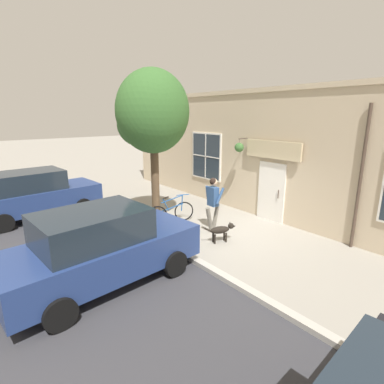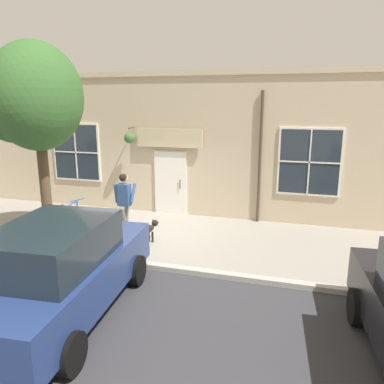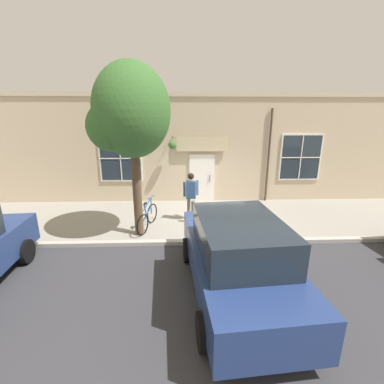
{
  "view_description": "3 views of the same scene",
  "coord_description": "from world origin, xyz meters",
  "px_view_note": "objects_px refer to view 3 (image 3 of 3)",
  "views": [
    {
      "loc": [
        6.49,
        6.34,
        3.72
      ],
      "look_at": [
        -0.3,
        -2.09,
        0.91
      ],
      "focal_mm": 28.0,
      "sensor_mm": 36.0,
      "label": 1
    },
    {
      "loc": [
        9.28,
        4.18,
        3.71
      ],
      "look_at": [
        -1.22,
        1.11,
        1.03
      ],
      "focal_mm": 35.0,
      "sensor_mm": 36.0,
      "label": 2
    },
    {
      "loc": [
        8.91,
        -0.72,
        3.61
      ],
      "look_at": [
        -0.8,
        -0.38,
        0.81
      ],
      "focal_mm": 24.0,
      "sensor_mm": 36.0,
      "label": 3
    }
  ],
  "objects_px": {
    "street_tree_by_curb": "(129,114)",
    "parked_car_mid_block": "(236,256)",
    "dog_on_leash": "(215,214)",
    "leaning_bicycle": "(148,217)",
    "pedestrian_walking": "(191,192)"
  },
  "relations": [
    {
      "from": "street_tree_by_curb",
      "to": "parked_car_mid_block",
      "type": "relative_size",
      "value": 1.16
    },
    {
      "from": "dog_on_leash",
      "to": "street_tree_by_curb",
      "type": "distance_m",
      "value": 4.3
    },
    {
      "from": "dog_on_leash",
      "to": "street_tree_by_curb",
      "type": "relative_size",
      "value": 0.19
    },
    {
      "from": "street_tree_by_curb",
      "to": "leaning_bicycle",
      "type": "bearing_deg",
      "value": 150.08
    },
    {
      "from": "pedestrian_walking",
      "to": "street_tree_by_curb",
      "type": "xyz_separation_m",
      "value": [
        1.15,
        -1.78,
        2.63
      ]
    },
    {
      "from": "pedestrian_walking",
      "to": "dog_on_leash",
      "type": "bearing_deg",
      "value": 63.71
    },
    {
      "from": "street_tree_by_curb",
      "to": "parked_car_mid_block",
      "type": "distance_m",
      "value": 4.84
    },
    {
      "from": "pedestrian_walking",
      "to": "leaning_bicycle",
      "type": "height_order",
      "value": "pedestrian_walking"
    },
    {
      "from": "pedestrian_walking",
      "to": "leaning_bicycle",
      "type": "relative_size",
      "value": 1.05
    },
    {
      "from": "leaning_bicycle",
      "to": "dog_on_leash",
      "type": "bearing_deg",
      "value": 95.21
    },
    {
      "from": "dog_on_leash",
      "to": "parked_car_mid_block",
      "type": "bearing_deg",
      "value": -0.64
    },
    {
      "from": "pedestrian_walking",
      "to": "dog_on_leash",
      "type": "height_order",
      "value": "pedestrian_walking"
    },
    {
      "from": "pedestrian_walking",
      "to": "parked_car_mid_block",
      "type": "xyz_separation_m",
      "value": [
        4.11,
        0.8,
        -0.2
      ]
    },
    {
      "from": "pedestrian_walking",
      "to": "street_tree_by_curb",
      "type": "height_order",
      "value": "street_tree_by_curb"
    },
    {
      "from": "leaning_bicycle",
      "to": "street_tree_by_curb",
      "type": "bearing_deg",
      "value": -29.92
    }
  ]
}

